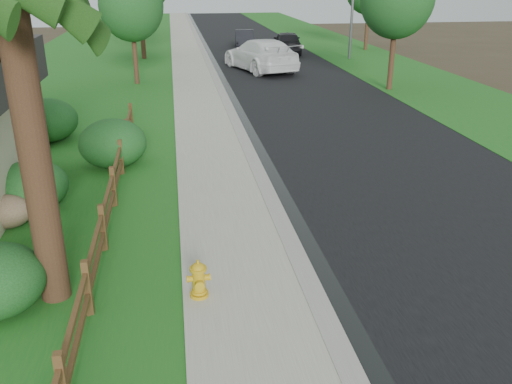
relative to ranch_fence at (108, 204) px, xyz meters
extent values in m
cube|color=black|center=(8.20, 28.60, -0.61)|extent=(8.00, 90.00, 0.02)
cube|color=gray|center=(4.00, 28.60, -0.56)|extent=(0.40, 90.00, 0.12)
cube|color=black|center=(4.35, 28.60, -0.60)|extent=(0.50, 90.00, 0.00)
cube|color=#9E9889|center=(2.70, 28.60, -0.57)|extent=(2.20, 90.00, 0.10)
cube|color=#1C621E|center=(0.80, 28.60, -0.59)|extent=(1.60, 90.00, 0.06)
cube|color=#1C621E|center=(-4.40, 28.60, -0.60)|extent=(9.00, 90.00, 0.04)
cube|color=#1C621E|center=(15.10, 28.60, -0.60)|extent=(6.00, 90.00, 0.04)
cube|color=#4C3019|center=(0.00, -3.60, -0.07)|extent=(0.12, 0.12, 1.10)
cube|color=#4C3019|center=(0.00, -1.20, -0.07)|extent=(0.12, 0.12, 1.10)
cube|color=#4C3019|center=(0.00, 1.20, -0.07)|extent=(0.12, 0.12, 1.10)
cube|color=#4C3019|center=(0.00, 3.60, -0.07)|extent=(0.12, 0.12, 1.10)
cube|color=#4C3019|center=(0.00, 6.00, -0.07)|extent=(0.12, 0.12, 1.10)
cube|color=#4C3019|center=(0.00, 8.40, -0.07)|extent=(0.12, 0.12, 1.10)
cube|color=#4C3019|center=(0.00, -4.80, -0.17)|extent=(0.08, 2.35, 0.10)
cube|color=#4C3019|center=(0.00, -4.80, 0.23)|extent=(0.08, 2.35, 0.10)
cube|color=#4C3019|center=(0.00, -2.40, -0.17)|extent=(0.08, 2.35, 0.10)
cube|color=#4C3019|center=(0.00, -2.40, 0.23)|extent=(0.08, 2.35, 0.10)
cube|color=#4C3019|center=(0.00, 0.00, -0.17)|extent=(0.08, 2.35, 0.10)
cube|color=#4C3019|center=(0.00, 0.00, 0.23)|extent=(0.08, 2.35, 0.10)
cube|color=#4C3019|center=(0.00, 2.40, -0.17)|extent=(0.08, 2.35, 0.10)
cube|color=#4C3019|center=(0.00, 2.40, 0.23)|extent=(0.08, 2.35, 0.10)
cube|color=#4C3019|center=(0.00, 4.80, -0.17)|extent=(0.08, 2.35, 0.10)
cube|color=#4C3019|center=(0.00, 4.80, 0.23)|extent=(0.08, 2.35, 0.10)
cube|color=#4C3019|center=(0.00, 7.20, -0.17)|extent=(0.08, 2.35, 0.10)
cube|color=#4C3019|center=(0.00, 7.20, 0.23)|extent=(0.08, 2.35, 0.10)
cylinder|color=#3D2319|center=(-0.70, -2.90, 2.13)|extent=(0.52, 0.52, 5.50)
cylinder|color=gold|center=(1.90, -3.39, -0.49)|extent=(0.34, 0.34, 0.06)
cylinder|color=gold|center=(1.90, -3.39, -0.22)|extent=(0.23, 0.23, 0.52)
cylinder|color=gold|center=(1.90, -3.39, -0.42)|extent=(0.28, 0.28, 0.05)
cylinder|color=gold|center=(1.90, -3.39, 0.04)|extent=(0.31, 0.31, 0.05)
ellipsoid|color=gold|center=(1.90, -3.39, 0.06)|extent=(0.25, 0.25, 0.19)
cylinder|color=gold|center=(1.90, -3.39, 0.19)|extent=(0.06, 0.06, 0.07)
cylinder|color=gold|center=(1.91, -3.54, -0.19)|extent=(0.16, 0.13, 0.15)
cylinder|color=gold|center=(1.73, -3.39, -0.15)|extent=(0.14, 0.13, 0.12)
cylinder|color=gold|center=(2.07, -3.38, -0.15)|extent=(0.14, 0.13, 0.12)
imported|color=white|center=(6.98, 21.36, 0.35)|extent=(4.42, 7.02, 1.90)
imported|color=black|center=(10.12, 28.57, 0.22)|extent=(2.54, 5.03, 1.64)
imported|color=black|center=(7.45, 32.52, 0.08)|extent=(1.78, 4.23, 1.36)
ellipsoid|color=brown|center=(-2.40, 0.39, -0.22)|extent=(1.37, 1.15, 0.80)
ellipsoid|color=#174117|center=(-2.02, 1.40, 0.01)|extent=(1.81, 1.81, 1.26)
ellipsoid|color=#174117|center=(-0.30, 4.48, 0.12)|extent=(2.26, 2.26, 1.48)
ellipsoid|color=#174117|center=(-2.90, 7.60, 0.15)|extent=(2.38, 2.38, 1.53)
cylinder|color=#3D2319|center=(-0.30, 18.04, 1.15)|extent=(0.24, 0.24, 3.54)
ellipsoid|color=#174117|center=(-0.30, 18.04, 3.43)|extent=(3.31, 3.31, 3.64)
cylinder|color=#3D2319|center=(12.60, 14.58, 1.36)|extent=(0.27, 0.27, 3.95)
cylinder|color=#3D2319|center=(-0.30, 27.46, 1.75)|extent=(0.32, 0.32, 4.73)
cylinder|color=#3D2319|center=(16.60, 29.69, 1.40)|extent=(0.28, 0.28, 4.04)
camera|label=1|loc=(1.66, -11.91, 4.95)|focal=38.00mm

